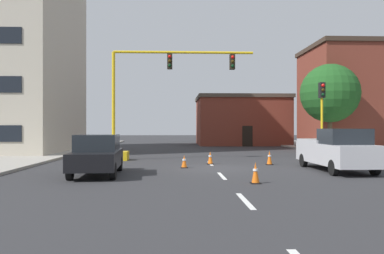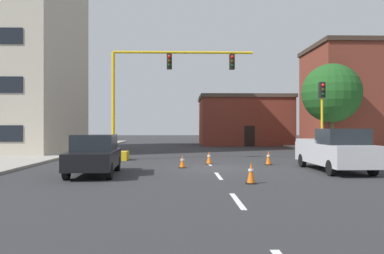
{
  "view_description": "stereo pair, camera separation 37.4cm",
  "coord_description": "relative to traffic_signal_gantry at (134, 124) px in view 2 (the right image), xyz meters",
  "views": [
    {
      "loc": [
        -1.93,
        -19.21,
        2.06
      ],
      "look_at": [
        -0.86,
        6.64,
        2.07
      ],
      "focal_mm": 36.17,
      "sensor_mm": 36.0,
      "label": 1
    },
    {
      "loc": [
        -1.55,
        -19.23,
        2.06
      ],
      "look_at": [
        -0.86,
        6.64,
        2.07
      ],
      "focal_mm": 36.17,
      "sensor_mm": 36.0,
      "label": 2
    }
  ],
  "objects": [
    {
      "name": "ground_plane",
      "position": [
        4.56,
        -5.0,
        -2.28
      ],
      "size": [
        160.0,
        160.0,
        0.0
      ],
      "primitive_type": "plane",
      "color": "#2D2D30"
    },
    {
      "name": "sidewalk_left",
      "position": [
        -7.78,
        3.0,
        -2.21
      ],
      "size": [
        6.0,
        56.0,
        0.14
      ],
      "primitive_type": "cube",
      "color": "#9E998E",
      "rests_on": "ground_plane"
    },
    {
      "name": "sidewalk_right",
      "position": [
        16.89,
        3.0,
        -2.21
      ],
      "size": [
        6.0,
        56.0,
        0.14
      ],
      "primitive_type": "cube",
      "color": "#9E998E",
      "rests_on": "ground_plane"
    },
    {
      "name": "lane_stripe_seg_1",
      "position": [
        4.56,
        -13.5,
        -2.27
      ],
      "size": [
        0.16,
        2.4,
        0.01
      ],
      "primitive_type": "cube",
      "color": "silver",
      "rests_on": "ground_plane"
    },
    {
      "name": "lane_stripe_seg_2",
      "position": [
        4.56,
        -8.0,
        -2.27
      ],
      "size": [
        0.16,
        2.4,
        0.01
      ],
      "primitive_type": "cube",
      "color": "silver",
      "rests_on": "ground_plane"
    },
    {
      "name": "lane_stripe_seg_3",
      "position": [
        4.56,
        -2.5,
        -2.27
      ],
      "size": [
        0.16,
        2.4,
        0.01
      ],
      "primitive_type": "cube",
      "color": "silver",
      "rests_on": "ground_plane"
    },
    {
      "name": "building_brick_center",
      "position": [
        10.27,
        21.16,
        0.57
      ],
      "size": [
        10.39,
        8.87,
        5.68
      ],
      "color": "brown",
      "rests_on": "ground_plane"
    },
    {
      "name": "building_row_right",
      "position": [
        21.58,
        11.78,
        2.6
      ],
      "size": [
        12.9,
        8.31,
        9.73
      ],
      "color": "brown",
      "rests_on": "ground_plane"
    },
    {
      "name": "traffic_signal_gantry",
      "position": [
        0.0,
        0.0,
        0.0
      ],
      "size": [
        9.65,
        1.2,
        6.83
      ],
      "color": "yellow",
      "rests_on": "ground_plane"
    },
    {
      "name": "traffic_light_pole_right",
      "position": [
        11.57,
        -0.9,
        1.25
      ],
      "size": [
        0.32,
        0.47,
        4.8
      ],
      "color": "yellow",
      "rests_on": "ground_plane"
    },
    {
      "name": "tree_right_mid",
      "position": [
        15.01,
        6.41,
        2.5
      ],
      "size": [
        4.72,
        4.72,
        7.15
      ],
      "color": "brown",
      "rests_on": "ground_plane"
    },
    {
      "name": "pickup_truck_silver",
      "position": [
        10.16,
        -6.35,
        -1.3
      ],
      "size": [
        2.09,
        5.43,
        1.99
      ],
      "color": "#BCBCC1",
      "rests_on": "ground_plane"
    },
    {
      "name": "sedan_black_near_left",
      "position": [
        -0.76,
        -7.46,
        -1.39
      ],
      "size": [
        2.12,
        4.6,
        1.74
      ],
      "color": "black",
      "rests_on": "ground_plane"
    },
    {
      "name": "traffic_cone_roadside_a",
      "position": [
        4.52,
        -2.84,
        -1.93
      ],
      "size": [
        0.36,
        0.36,
        0.72
      ],
      "color": "black",
      "rests_on": "ground_plane"
    },
    {
      "name": "traffic_cone_roadside_b",
      "position": [
        7.73,
        -3.29,
        -1.9
      ],
      "size": [
        0.36,
        0.36,
        0.77
      ],
      "color": "black",
      "rests_on": "ground_plane"
    },
    {
      "name": "traffic_cone_roadside_c",
      "position": [
        5.52,
        -10.25,
        -1.89
      ],
      "size": [
        0.36,
        0.36,
        0.78
      ],
      "color": "black",
      "rests_on": "ground_plane"
    },
    {
      "name": "traffic_cone_roadside_d",
      "position": [
        3.04,
        -4.71,
        -1.97
      ],
      "size": [
        0.36,
        0.36,
        0.64
      ],
      "color": "black",
      "rests_on": "ground_plane"
    }
  ]
}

